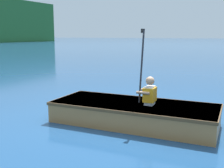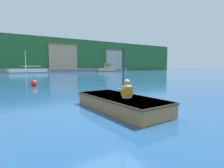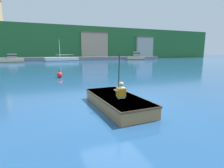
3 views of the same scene
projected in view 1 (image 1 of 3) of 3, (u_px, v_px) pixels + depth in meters
name	position (u px, v px, depth m)	size (l,w,h in m)	color
ground_plane	(115.00, 118.00, 6.09)	(300.00, 300.00, 0.00)	navy
rowboat_foreground	(131.00, 111.00, 5.72)	(1.53, 3.49, 0.42)	#A3703D
person_paddler	(149.00, 91.00, 5.49)	(0.37, 0.35, 1.47)	silver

